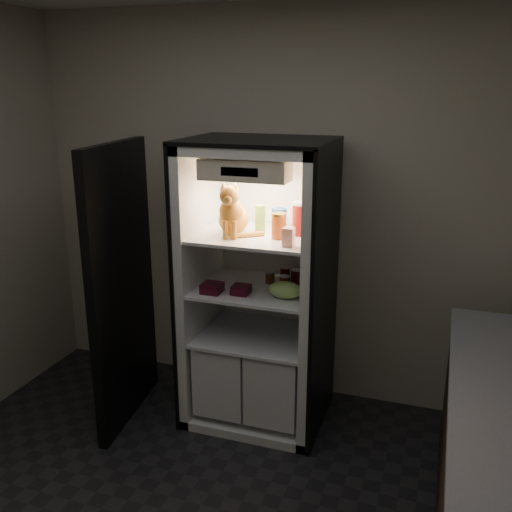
# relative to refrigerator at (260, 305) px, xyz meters

# --- Properties ---
(room_shell) EXTENTS (3.60, 3.60, 3.60)m
(room_shell) POSITION_rel_refrigerator_xyz_m (0.00, -1.38, 0.83)
(room_shell) COLOR white
(room_shell) RESTS_ON floor
(refrigerator) EXTENTS (0.90, 0.72, 1.88)m
(refrigerator) POSITION_rel_refrigerator_xyz_m (0.00, 0.00, 0.00)
(refrigerator) COLOR white
(refrigerator) RESTS_ON floor
(fridge_door) EXTENTS (0.17, 0.87, 1.85)m
(fridge_door) POSITION_rel_refrigerator_xyz_m (-0.84, -0.30, 0.12)
(fridge_door) COLOR black
(fridge_door) RESTS_ON floor
(tabby_cat) EXTENTS (0.32, 0.35, 0.36)m
(tabby_cat) POSITION_rel_refrigerator_xyz_m (-0.13, -0.14, 0.63)
(tabby_cat) COLOR orange
(tabby_cat) RESTS_ON refrigerator
(parmesan_shaker) EXTENTS (0.07, 0.07, 0.17)m
(parmesan_shaker) POSITION_rel_refrigerator_xyz_m (-0.00, 0.01, 0.58)
(parmesan_shaker) COLOR green
(parmesan_shaker) RESTS_ON refrigerator
(mayo_tub) EXTENTS (0.10, 0.10, 0.14)m
(mayo_tub) POSITION_rel_refrigerator_xyz_m (0.10, 0.10, 0.57)
(mayo_tub) COLOR white
(mayo_tub) RESTS_ON refrigerator
(salsa_jar) EXTENTS (0.09, 0.09, 0.16)m
(salsa_jar) POSITION_rel_refrigerator_xyz_m (0.16, -0.12, 0.58)
(salsa_jar) COLOR maroon
(salsa_jar) RESTS_ON refrigerator
(pepper_jar) EXTENTS (0.12, 0.12, 0.21)m
(pepper_jar) POSITION_rel_refrigerator_xyz_m (0.27, 0.01, 0.60)
(pepper_jar) COLOR maroon
(pepper_jar) RESTS_ON refrigerator
(cream_carton) EXTENTS (0.06, 0.06, 0.11)m
(cream_carton) POSITION_rel_refrigerator_xyz_m (0.26, -0.26, 0.55)
(cream_carton) COLOR silver
(cream_carton) RESTS_ON refrigerator
(soda_can_a) EXTENTS (0.06, 0.06, 0.11)m
(soda_can_a) POSITION_rel_refrigerator_xyz_m (0.16, 0.05, 0.21)
(soda_can_a) COLOR black
(soda_can_a) RESTS_ON refrigerator
(soda_can_b) EXTENTS (0.08, 0.08, 0.14)m
(soda_can_b) POSITION_rel_refrigerator_xyz_m (0.26, -0.04, 0.22)
(soda_can_b) COLOR black
(soda_can_b) RESTS_ON refrigerator
(soda_can_c) EXTENTS (0.07, 0.07, 0.12)m
(soda_can_c) POSITION_rel_refrigerator_xyz_m (0.21, -0.13, 0.21)
(soda_can_c) COLOR black
(soda_can_c) RESTS_ON refrigerator
(condiment_jar) EXTENTS (0.06, 0.06, 0.08)m
(condiment_jar) POSITION_rel_refrigerator_xyz_m (0.06, 0.03, 0.19)
(condiment_jar) COLOR #593819
(condiment_jar) RESTS_ON refrigerator
(grape_bag) EXTENTS (0.21, 0.15, 0.10)m
(grape_bag) POSITION_rel_refrigerator_xyz_m (0.23, -0.19, 0.20)
(grape_bag) COLOR #94C65C
(grape_bag) RESTS_ON refrigerator
(berry_box_left) EXTENTS (0.12, 0.12, 0.06)m
(berry_box_left) POSITION_rel_refrigerator_xyz_m (-0.23, -0.25, 0.18)
(berry_box_left) COLOR #4C0C1C
(berry_box_left) RESTS_ON refrigerator
(berry_box_right) EXTENTS (0.11, 0.11, 0.05)m
(berry_box_right) POSITION_rel_refrigerator_xyz_m (-0.05, -0.21, 0.18)
(berry_box_right) COLOR #4C0C1C
(berry_box_right) RESTS_ON refrigerator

